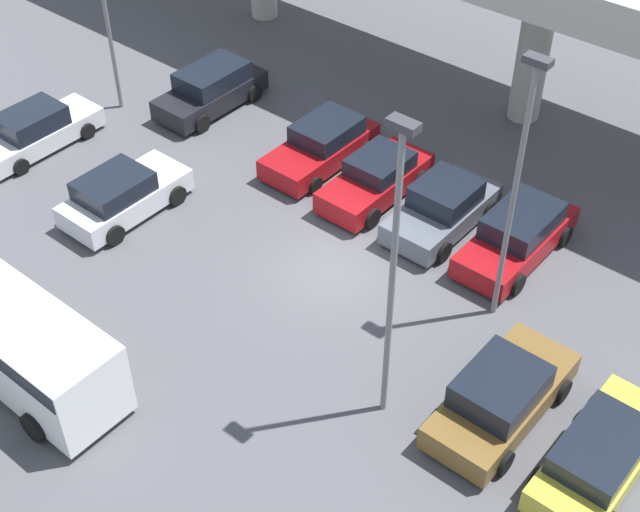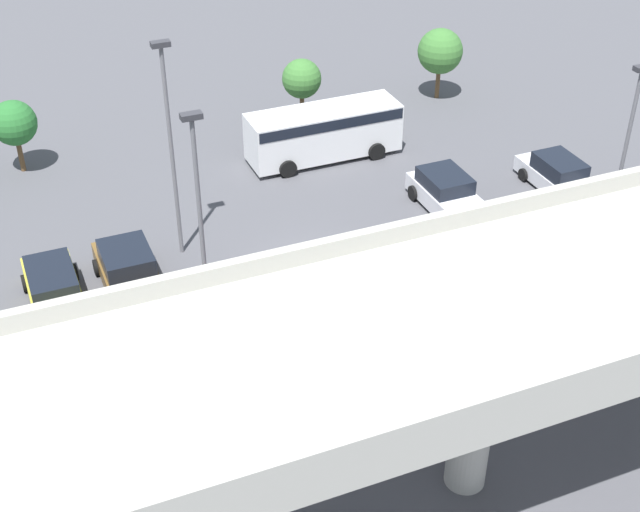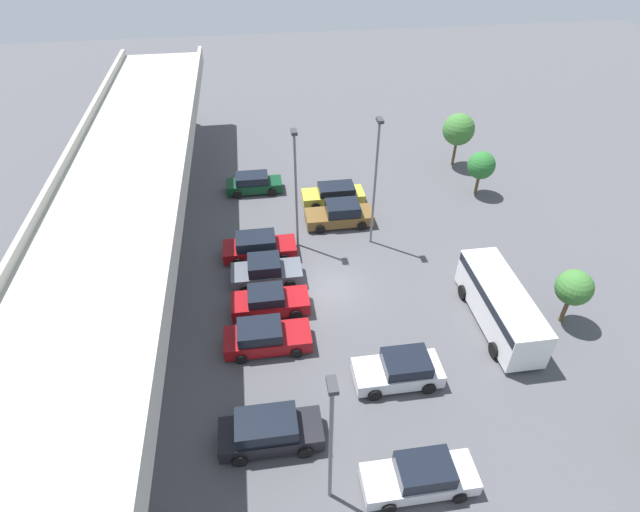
# 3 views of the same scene
# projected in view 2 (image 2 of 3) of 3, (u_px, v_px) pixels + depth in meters

# --- Properties ---
(ground_plane) EXTENTS (116.85, 116.85, 0.00)m
(ground_plane) POSITION_uv_depth(u_px,v_px,m) (314.00, 271.00, 35.48)
(ground_plane) COLOR #4C4C51
(highway_overpass) EXTENTS (55.74, 7.28, 7.19)m
(highway_overpass) POSITION_uv_depth(u_px,v_px,m) (484.00, 325.00, 23.21)
(highway_overpass) COLOR #ADAAA0
(highway_overpass) RESTS_ON ground_plane
(parked_car_0) EXTENTS (2.01, 4.83, 1.60)m
(parked_car_0) POSITION_uv_depth(u_px,v_px,m) (559.00, 177.00, 40.40)
(parked_car_0) COLOR silver
(parked_car_0) RESTS_ON ground_plane
(parked_car_1) EXTENTS (2.15, 4.66, 1.69)m
(parked_car_1) POSITION_uv_depth(u_px,v_px,m) (589.00, 260.00, 34.73)
(parked_car_1) COLOR black
(parked_car_1) RESTS_ON ground_plane
(parked_car_2) EXTENTS (2.20, 4.43, 1.61)m
(parked_car_2) POSITION_uv_depth(u_px,v_px,m) (447.00, 194.00, 39.08)
(parked_car_2) COLOR silver
(parked_car_2) RESTS_ON ground_plane
(parked_car_3) EXTENTS (2.18, 4.68, 1.57)m
(parked_car_3) POSITION_uv_depth(u_px,v_px,m) (459.00, 293.00, 33.06)
(parked_car_3) COLOR maroon
(parked_car_3) RESTS_ON ground_plane
(parked_car_4) EXTENTS (2.09, 4.50, 1.55)m
(parked_car_4) POSITION_uv_depth(u_px,v_px,m) (389.00, 304.00, 32.48)
(parked_car_4) COLOR maroon
(parked_car_4) RESTS_ON ground_plane
(parked_car_5) EXTENTS (2.22, 4.39, 1.69)m
(parked_car_5) POSITION_uv_depth(u_px,v_px,m) (321.00, 322.00, 31.56)
(parked_car_5) COLOR #515660
(parked_car_5) RESTS_ON ground_plane
(parked_car_6) EXTENTS (2.16, 4.81, 1.63)m
(parked_car_6) POSITION_uv_depth(u_px,v_px,m) (255.00, 346.00, 30.47)
(parked_car_6) COLOR maroon
(parked_car_6) RESTS_ON ground_plane
(parked_car_7) EXTENTS (2.26, 4.85, 1.69)m
(parked_car_7) POSITION_uv_depth(u_px,v_px,m) (129.00, 272.00, 34.11)
(parked_car_7) COLOR brown
(parked_car_7) RESTS_ON ground_plane
(parked_car_8) EXTENTS (2.10, 4.72, 1.50)m
(parked_car_8) POSITION_uv_depth(u_px,v_px,m) (54.00, 289.00, 33.24)
(parked_car_8) COLOR gold
(parked_car_8) RESTS_ON ground_plane
(parked_car_9) EXTENTS (1.98, 4.38, 1.49)m
(parked_car_9) POSITION_uv_depth(u_px,v_px,m) (1.00, 414.00, 27.80)
(parked_car_9) COLOR #0C381E
(parked_car_9) RESTS_ON ground_plane
(shuttle_bus) EXTENTS (7.42, 2.54, 2.53)m
(shuttle_bus) POSITION_uv_depth(u_px,v_px,m) (324.00, 129.00, 42.69)
(shuttle_bus) COLOR white
(shuttle_bus) RESTS_ON ground_plane
(lamp_post_near_aisle) EXTENTS (0.70, 0.35, 7.52)m
(lamp_post_near_aisle) POSITION_uv_depth(u_px,v_px,m) (628.00, 139.00, 35.35)
(lamp_post_near_aisle) COLOR slate
(lamp_post_near_aisle) RESTS_ON ground_plane
(lamp_post_mid_lot) EXTENTS (0.70, 0.35, 8.44)m
(lamp_post_mid_lot) POSITION_uv_depth(u_px,v_px,m) (199.00, 209.00, 29.94)
(lamp_post_mid_lot) COLOR slate
(lamp_post_mid_lot) RESTS_ON ground_plane
(lamp_post_by_overpass) EXTENTS (0.70, 0.35, 9.00)m
(lamp_post_by_overpass) POSITION_uv_depth(u_px,v_px,m) (170.00, 138.00, 33.75)
(lamp_post_by_overpass) COLOR slate
(lamp_post_by_overpass) RESTS_ON ground_plane
(tree_front_left) EXTENTS (2.44, 2.44, 3.91)m
(tree_front_left) POSITION_uv_depth(u_px,v_px,m) (440.00, 51.00, 47.96)
(tree_front_left) COLOR brown
(tree_front_left) RESTS_ON ground_plane
(tree_front_centre) EXTENTS (2.01, 2.01, 3.57)m
(tree_front_centre) POSITION_uv_depth(u_px,v_px,m) (302.00, 79.00, 45.15)
(tree_front_centre) COLOR brown
(tree_front_centre) RESTS_ON ground_plane
(tree_front_right) EXTENTS (2.12, 2.12, 3.54)m
(tree_front_right) POSITION_uv_depth(u_px,v_px,m) (14.00, 123.00, 41.06)
(tree_front_right) COLOR brown
(tree_front_right) RESTS_ON ground_plane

